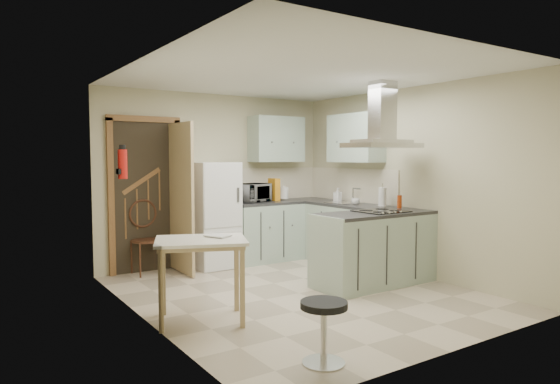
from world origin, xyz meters
TOP-DOWN VIEW (x-y plane):
  - floor at (0.00, 0.00)m, footprint 4.20×4.20m
  - ceiling at (0.00, 0.00)m, footprint 4.20×4.20m
  - back_wall at (0.00, 2.10)m, footprint 3.60×0.00m
  - left_wall at (-1.80, 0.00)m, footprint 0.00×4.20m
  - right_wall at (1.80, 0.00)m, footprint 0.00×4.20m
  - doorway at (-1.10, 2.07)m, footprint 1.10×0.12m
  - fridge at (-0.20, 1.80)m, footprint 0.60×0.60m
  - counter_back at (0.66, 1.80)m, footprint 1.08×0.60m
  - counter_right at (1.50, 1.12)m, footprint 0.60×1.95m
  - splashback at (0.96, 2.09)m, footprint 1.68×0.02m
  - wall_cabinet_back at (0.95, 1.93)m, footprint 0.85×0.35m
  - wall_cabinet_right at (1.62, 0.85)m, footprint 0.35×0.90m
  - peninsula at (1.02, -0.18)m, footprint 1.55×0.65m
  - hob at (1.12, -0.18)m, footprint 0.58×0.50m
  - extractor_hood at (1.12, -0.18)m, footprint 0.90×0.55m
  - sink at (1.50, 0.95)m, footprint 0.45×0.40m
  - fire_extinguisher at (-1.74, 0.90)m, footprint 0.10×0.10m
  - drop_leaf_table at (-1.35, -0.27)m, footprint 1.03×0.92m
  - bentwood_chair at (-1.14, 1.91)m, footprint 0.42×0.42m
  - stool at (-0.99, -1.70)m, footprint 0.46×0.46m
  - microwave at (0.48, 1.86)m, footprint 0.58×0.47m
  - kettle at (1.05, 1.87)m, footprint 0.17×0.17m
  - cereal_box at (0.86, 1.85)m, footprint 0.11×0.24m
  - soap_bottle at (1.59, 1.20)m, footprint 0.11×0.11m
  - paper_towel at (1.58, 0.25)m, footprint 0.14×0.14m
  - cup at (1.43, 0.63)m, footprint 0.13×0.13m
  - red_bottle at (1.62, -0.02)m, footprint 0.07×0.07m
  - book at (-1.24, -0.28)m, footprint 0.25×0.28m

SIDE VIEW (x-z plane):
  - floor at x=0.00m, z-range 0.00..0.00m
  - stool at x=-0.99m, z-range 0.00..0.49m
  - drop_leaf_table at x=-1.35m, z-range 0.00..0.80m
  - counter_back at x=0.66m, z-range 0.00..0.90m
  - counter_right at x=1.50m, z-range 0.00..0.90m
  - peninsula at x=1.02m, z-range 0.00..0.90m
  - bentwood_chair at x=-1.14m, z-range 0.00..0.91m
  - fridge at x=-0.20m, z-range 0.00..1.50m
  - book at x=-1.24m, z-range 0.80..0.90m
  - sink at x=1.50m, z-range 0.90..0.91m
  - hob at x=1.12m, z-range 0.90..0.91m
  - cup at x=1.43m, z-range 0.90..0.99m
  - red_bottle at x=1.62m, z-range 0.90..1.07m
  - soap_bottle at x=1.59m, z-range 0.90..1.11m
  - kettle at x=1.05m, z-range 0.90..1.12m
  - paper_towel at x=1.58m, z-range 0.90..1.17m
  - microwave at x=0.48m, z-range 0.90..1.17m
  - doorway at x=-1.10m, z-range 0.00..2.10m
  - cereal_box at x=0.86m, z-range 0.90..1.24m
  - splashback at x=0.96m, z-range 0.90..1.40m
  - back_wall at x=0.00m, z-range -0.55..3.05m
  - left_wall at x=-1.80m, z-range -0.85..3.35m
  - right_wall at x=1.80m, z-range -0.85..3.35m
  - fire_extinguisher at x=-1.74m, z-range 1.34..1.66m
  - extractor_hood at x=1.12m, z-range 1.67..1.77m
  - wall_cabinet_back at x=0.95m, z-range 1.50..2.20m
  - wall_cabinet_right at x=1.62m, z-range 1.50..2.20m
  - ceiling at x=0.00m, z-range 2.50..2.50m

